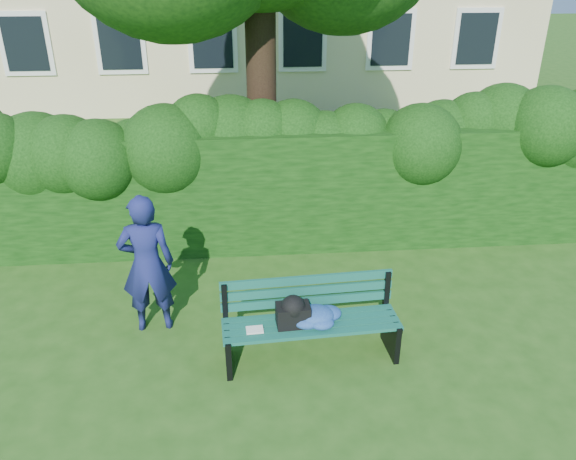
{
  "coord_description": "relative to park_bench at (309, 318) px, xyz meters",
  "views": [
    {
      "loc": [
        -0.54,
        -5.65,
        4.0
      ],
      "look_at": [
        0.0,
        0.6,
        0.95
      ],
      "focal_mm": 35.0,
      "sensor_mm": 36.0,
      "label": 1
    }
  ],
  "objects": [
    {
      "name": "ground",
      "position": [
        -0.12,
        0.67,
        -0.5
      ],
      "size": [
        80.0,
        80.0,
        0.0
      ],
      "primitive_type": "plane",
      "color": "#255016",
      "rests_on": "ground"
    },
    {
      "name": "park_bench",
      "position": [
        0.0,
        0.0,
        0.0
      ],
      "size": [
        1.94,
        0.67,
        0.89
      ],
      "rotation": [
        0.0,
        0.0,
        0.06
      ],
      "color": "#105242",
      "rests_on": "ground"
    },
    {
      "name": "hedge",
      "position": [
        -0.12,
        2.87,
        0.4
      ],
      "size": [
        10.0,
        1.0,
        1.8
      ],
      "color": "black",
      "rests_on": "ground"
    },
    {
      "name": "man_reading",
      "position": [
        -1.78,
        0.71,
        0.35
      ],
      "size": [
        0.66,
        0.47,
        1.71
      ],
      "primitive_type": "imported",
      "rotation": [
        0.0,
        0.0,
        3.25
      ],
      "color": "navy",
      "rests_on": "ground"
    }
  ]
}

